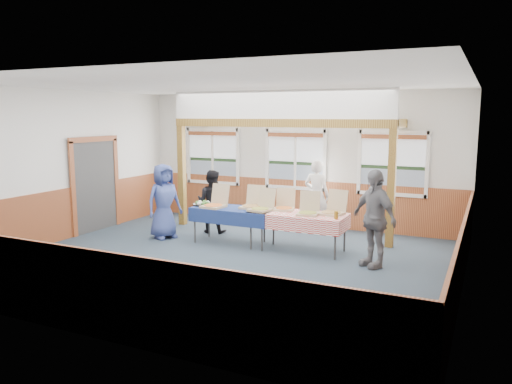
% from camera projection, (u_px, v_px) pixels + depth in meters
% --- Properties ---
extents(floor, '(8.00, 8.00, 0.00)m').
position_uv_depth(floor, '(227.00, 261.00, 9.19)').
color(floor, '#273640').
rests_on(floor, ground).
extents(ceiling, '(8.00, 8.00, 0.00)m').
position_uv_depth(ceiling, '(226.00, 84.00, 8.69)').
color(ceiling, white).
rests_on(ceiling, wall_back).
extents(wall_back, '(8.00, 0.00, 8.00)m').
position_uv_depth(wall_back, '(296.00, 159.00, 12.07)').
color(wall_back, silver).
rests_on(wall_back, floor).
extents(wall_front, '(8.00, 0.00, 8.00)m').
position_uv_depth(wall_front, '(83.00, 207.00, 5.81)').
color(wall_front, silver).
rests_on(wall_front, floor).
extents(wall_left, '(0.00, 8.00, 8.00)m').
position_uv_depth(wall_left, '(62.00, 165.00, 10.63)').
color(wall_left, silver).
rests_on(wall_left, floor).
extents(wall_right, '(0.00, 8.00, 8.00)m').
position_uv_depth(wall_right, '(468.00, 189.00, 7.25)').
color(wall_right, silver).
rests_on(wall_right, floor).
extents(wainscot_back, '(7.98, 0.05, 1.10)m').
position_uv_depth(wainscot_back, '(295.00, 202.00, 12.20)').
color(wainscot_back, brown).
rests_on(wainscot_back, floor).
extents(wainscot_front, '(7.98, 0.05, 1.10)m').
position_uv_depth(wainscot_front, '(89.00, 293.00, 6.00)').
color(wainscot_front, brown).
rests_on(wainscot_front, floor).
extents(wainscot_left, '(0.05, 6.98, 1.10)m').
position_uv_depth(wainscot_left, '(66.00, 214.00, 10.78)').
color(wainscot_left, brown).
rests_on(wainscot_left, floor).
extents(wainscot_right, '(0.05, 6.98, 1.10)m').
position_uv_depth(wainscot_right, '(462.00, 259.00, 7.42)').
color(wainscot_right, brown).
rests_on(wainscot_right, floor).
extents(cased_opening, '(0.06, 1.30, 2.10)m').
position_uv_depth(cased_opening, '(95.00, 186.00, 11.50)').
color(cased_opening, '#383838').
rests_on(cased_opening, wall_left).
extents(window_left, '(1.56, 0.10, 1.46)m').
position_uv_depth(window_left, '(213.00, 153.00, 12.99)').
color(window_left, white).
rests_on(window_left, wall_back).
extents(window_mid, '(1.56, 0.10, 1.46)m').
position_uv_depth(window_mid, '(295.00, 156.00, 12.02)').
color(window_mid, white).
rests_on(window_mid, wall_back).
extents(window_right, '(1.56, 0.10, 1.46)m').
position_uv_depth(window_right, '(393.00, 160.00, 11.04)').
color(window_right, white).
rests_on(window_right, wall_back).
extents(post_left, '(0.15, 0.15, 2.40)m').
position_uv_depth(post_left, '(182.00, 176.00, 12.11)').
color(post_left, brown).
rests_on(post_left, floor).
extents(post_right, '(0.15, 0.15, 2.40)m').
position_uv_depth(post_right, '(391.00, 189.00, 10.00)').
color(post_right, brown).
rests_on(post_right, floor).
extents(cross_beam, '(5.15, 0.18, 0.18)m').
position_uv_depth(cross_beam, '(277.00, 123.00, 10.86)').
color(cross_beam, brown).
rests_on(cross_beam, post_left).
extents(table_left, '(1.76, 0.82, 0.76)m').
position_uv_depth(table_left, '(234.00, 211.00, 10.34)').
color(table_left, '#383838').
rests_on(table_left, floor).
extents(table_right, '(2.08, 1.52, 0.76)m').
position_uv_depth(table_right, '(298.00, 216.00, 9.81)').
color(table_right, '#383838').
rests_on(table_right, floor).
extents(pizza_box_a, '(0.47, 0.56, 0.47)m').
position_uv_depth(pizza_box_a, '(215.00, 204.00, 10.39)').
color(pizza_box_a, tan).
rests_on(pizza_box_a, table_left).
extents(pizza_box_b, '(0.44, 0.53, 0.45)m').
position_uv_depth(pizza_box_b, '(252.00, 205.00, 10.32)').
color(pizza_box_b, tan).
rests_on(pizza_box_b, table_left).
extents(pizza_box_c, '(0.49, 0.56, 0.44)m').
position_uv_depth(pizza_box_c, '(261.00, 208.00, 10.02)').
color(pizza_box_c, tan).
rests_on(pizza_box_c, table_right).
extents(pizza_box_d, '(0.48, 0.55, 0.42)m').
position_uv_depth(pizza_box_d, '(284.00, 207.00, 10.11)').
color(pizza_box_d, tan).
rests_on(pizza_box_d, table_right).
extents(pizza_box_e, '(0.47, 0.54, 0.43)m').
position_uv_depth(pizza_box_e, '(308.00, 211.00, 9.62)').
color(pizza_box_e, tan).
rests_on(pizza_box_e, table_right).
extents(pizza_box_f, '(0.51, 0.58, 0.46)m').
position_uv_depth(pizza_box_f, '(332.00, 211.00, 9.64)').
color(pizza_box_f, tan).
rests_on(pizza_box_f, table_right).
extents(veggie_tray, '(0.41, 0.41, 0.09)m').
position_uv_depth(veggie_tray, '(203.00, 204.00, 10.64)').
color(veggie_tray, black).
rests_on(veggie_tray, table_left).
extents(drink_glass, '(0.07, 0.07, 0.15)m').
position_uv_depth(drink_glass, '(336.00, 215.00, 9.21)').
color(drink_glass, '#926518').
rests_on(drink_glass, table_right).
extents(woman_white, '(0.63, 0.44, 1.65)m').
position_uv_depth(woman_white, '(317.00, 195.00, 11.54)').
color(woman_white, silver).
rests_on(woman_white, floor).
extents(woman_black, '(0.77, 0.65, 1.43)m').
position_uv_depth(woman_black, '(212.00, 201.00, 11.35)').
color(woman_black, black).
rests_on(woman_black, floor).
extents(man_blue, '(0.80, 0.94, 1.63)m').
position_uv_depth(man_blue, '(164.00, 201.00, 10.81)').
color(man_blue, '#354586').
rests_on(man_blue, floor).
extents(person_grey, '(1.07, 0.94, 1.74)m').
position_uv_depth(person_grey, '(374.00, 218.00, 8.75)').
color(person_grey, slate).
rests_on(person_grey, floor).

